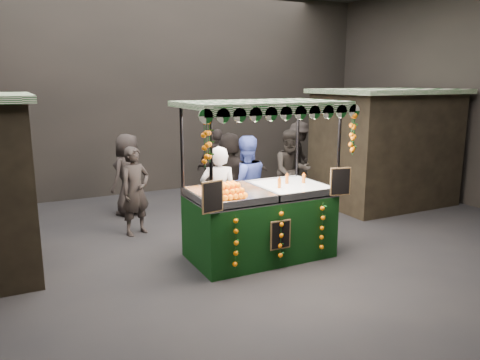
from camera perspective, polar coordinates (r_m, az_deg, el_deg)
name	(u,v)px	position (r m, az deg, el deg)	size (l,w,h in m)	color
ground	(242,254)	(7.76, 0.26, -8.98)	(12.00, 12.00, 0.00)	black
market_hall	(242,39)	(7.27, 0.29, 16.77)	(12.10, 10.10, 5.05)	black
neighbour_stall_right	(384,147)	(11.16, 17.19, 3.91)	(3.00, 2.20, 2.60)	black
juice_stall	(261,211)	(7.41, 2.61, -3.74)	(2.56, 1.50, 2.48)	black
vendor_grey	(219,196)	(7.94, -2.62, -2.00)	(0.73, 0.61, 1.72)	gray
vendor_blue	(245,186)	(8.48, 0.61, -0.71)	(0.96, 0.78, 1.83)	navy
shopper_0	(135,191)	(8.72, -12.63, -1.31)	(0.69, 0.58, 1.63)	black
shopper_1	(291,171)	(10.04, 6.27, 1.05)	(0.98, 0.83, 1.76)	black
shopper_2	(219,167)	(10.68, -2.61, 1.64)	(1.05, 0.54, 1.71)	#2D2625
shopper_3	(299,157)	(11.94, 7.17, 2.83)	(1.32, 1.22, 1.78)	black
shopper_4	(128,175)	(10.03, -13.44, 0.63)	(1.00, 0.93, 1.71)	black
shopper_5	(230,172)	(10.09, -1.22, 1.03)	(1.49, 1.47, 1.71)	black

